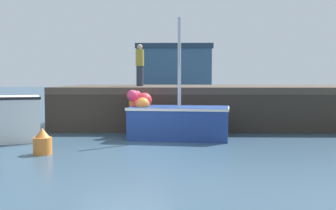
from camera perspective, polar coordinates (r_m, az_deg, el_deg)
ground at (r=11.56m, az=-6.09°, el=-6.38°), size 120.00×160.00×0.10m
pier at (r=17.40m, az=6.32°, el=1.62°), size 12.61×6.35×1.64m
fishing_boat_near_right at (r=13.48m, az=1.08°, el=-2.03°), size 3.45×2.08×3.91m
dockworker at (r=17.18m, az=-3.90°, el=5.49°), size 0.34×0.34×1.72m
warehouse at (r=44.25m, az=0.87°, el=4.75°), size 7.88×5.19×5.49m
mooring_buoy_foreground at (r=11.23m, az=-16.88°, el=-4.96°), size 0.48×0.48×0.68m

